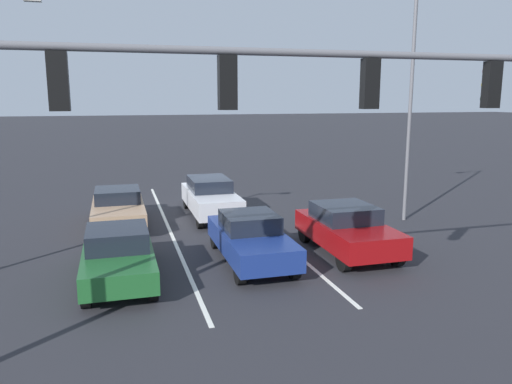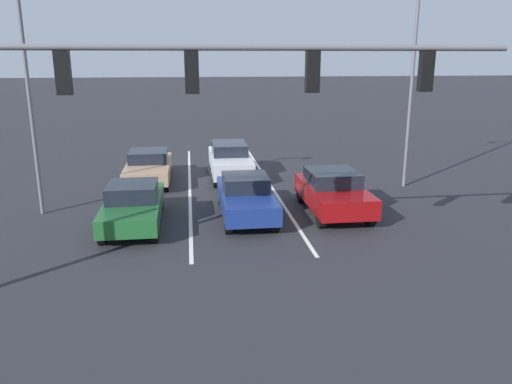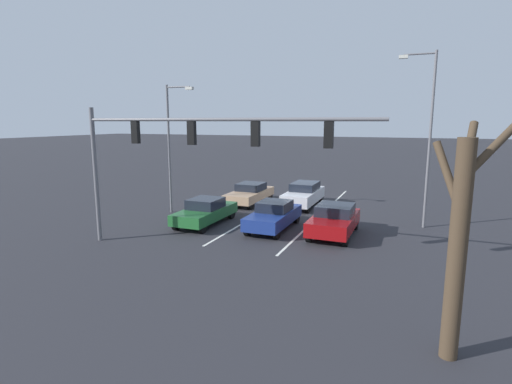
% 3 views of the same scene
% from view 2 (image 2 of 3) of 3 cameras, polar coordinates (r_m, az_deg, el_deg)
% --- Properties ---
extents(ground_plane, '(240.00, 240.00, 0.00)m').
position_cam_2_polar(ground_plane, '(24.33, -3.47, 2.23)').
color(ground_plane, '#28282D').
extents(lane_stripe_left_divider, '(0.12, 16.97, 0.01)m').
position_cam_2_polar(lane_stripe_left_divider, '(22.12, 1.55, 0.95)').
color(lane_stripe_left_divider, silver).
rests_on(lane_stripe_left_divider, ground_plane).
extents(lane_stripe_center_divider, '(0.12, 16.97, 0.01)m').
position_cam_2_polar(lane_stripe_center_divider, '(21.85, -7.58, 0.64)').
color(lane_stripe_center_divider, silver).
rests_on(lane_stripe_center_divider, ground_plane).
extents(car_navy_midlane_front, '(1.77, 4.49, 1.46)m').
position_cam_2_polar(car_navy_midlane_front, '(17.44, -1.16, -0.48)').
color(car_navy_midlane_front, navy).
rests_on(car_navy_midlane_front, ground_plane).
extents(car_maroon_leftlane_front, '(1.95, 4.22, 1.51)m').
position_cam_2_polar(car_maroon_leftlane_front, '(18.07, 8.82, 0.06)').
color(car_maroon_leftlane_front, maroon).
rests_on(car_maroon_leftlane_front, ground_plane).
extents(car_darkgreen_rightlane_front, '(1.81, 4.50, 1.42)m').
position_cam_2_polar(car_darkgreen_rightlane_front, '(17.02, -13.86, -1.40)').
color(car_darkgreen_rightlane_front, '#1E5928').
rests_on(car_darkgreen_rightlane_front, ground_plane).
extents(car_silver_midlane_second, '(1.77, 4.75, 1.57)m').
position_cam_2_polar(car_silver_midlane_second, '(23.30, -3.01, 3.72)').
color(car_silver_midlane_second, silver).
rests_on(car_silver_midlane_second, ground_plane).
extents(car_tan_rightlane_second, '(1.89, 4.72, 1.39)m').
position_cam_2_polar(car_tan_rightlane_second, '(22.88, -12.17, 2.90)').
color(car_tan_rightlane_second, tan).
rests_on(car_tan_rightlane_second, ground_plane).
extents(traffic_signal_gantry, '(12.90, 0.37, 6.19)m').
position_cam_2_polar(traffic_signal_gantry, '(11.73, -10.04, 11.25)').
color(traffic_signal_gantry, slate).
rests_on(traffic_signal_gantry, ground_plane).
extents(street_lamp_right_shoulder, '(1.84, 0.24, 7.69)m').
position_cam_2_polar(street_lamp_right_shoulder, '(18.72, -24.00, 10.84)').
color(street_lamp_right_shoulder, slate).
rests_on(street_lamp_right_shoulder, ground_plane).
extents(street_lamp_left_shoulder, '(1.82, 0.24, 9.06)m').
position_cam_2_polar(street_lamp_left_shoulder, '(21.93, 17.11, 13.75)').
color(street_lamp_left_shoulder, slate).
rests_on(street_lamp_left_shoulder, ground_plane).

